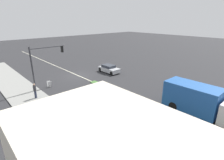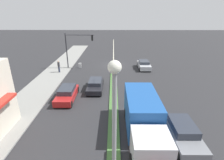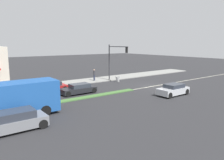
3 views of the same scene
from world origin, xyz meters
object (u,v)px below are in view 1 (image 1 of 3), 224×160
at_px(warning_aframe_sign, 49,84).
at_px(sedan_silver, 109,69).
at_px(sedan_dark, 110,96).
at_px(suv_grey, 218,102).
at_px(traffic_signal_main, 43,60).
at_px(hatchback_red, 105,112).
at_px(delivery_truck, 201,101).
at_px(pedestrian, 35,90).

bearing_deg(warning_aframe_sign, sedan_silver, 178.49).
xyz_separation_m(sedan_dark, suv_grey, (-7.20, 8.92, 0.09)).
distance_m(traffic_signal_main, suv_grey, 20.87).
xyz_separation_m(warning_aframe_sign, sedan_dark, (-3.42, 8.63, 0.16)).
height_order(warning_aframe_sign, hatchback_red, hatchback_red).
bearing_deg(sedan_silver, traffic_signal_main, -0.47).
distance_m(sedan_dark, sedan_silver, 11.02).
distance_m(delivery_truck, hatchback_red, 9.21).
relative_size(pedestrian, suv_grey, 0.40).
distance_m(hatchback_red, suv_grey, 11.89).
height_order(warning_aframe_sign, suv_grey, suv_grey).
relative_size(suv_grey, sedan_silver, 1.14).
bearing_deg(warning_aframe_sign, delivery_truck, 114.95).
bearing_deg(warning_aframe_sign, pedestrian, 43.22).
height_order(pedestrian, hatchback_red, pedestrian).
distance_m(traffic_signal_main, warning_aframe_sign, 3.52).
distance_m(pedestrian, sedan_silver, 13.54).
xyz_separation_m(delivery_truck, sedan_silver, (-2.80, -16.53, -0.83)).
bearing_deg(hatchback_red, sedan_dark, -138.27).
distance_m(pedestrian, warning_aframe_sign, 3.78).
relative_size(traffic_signal_main, sedan_silver, 1.42).
relative_size(warning_aframe_sign, sedan_silver, 0.21).
relative_size(hatchback_red, sedan_silver, 1.09).
distance_m(delivery_truck, sedan_dark, 9.34).
bearing_deg(warning_aframe_sign, suv_grey, 121.19).
bearing_deg(suv_grey, delivery_truck, -14.71).
bearing_deg(sedan_silver, hatchback_red, 47.32).
relative_size(delivery_truck, sedan_dark, 1.77).
distance_m(traffic_signal_main, hatchback_red, 11.47).
bearing_deg(sedan_dark, delivery_truck, 118.26).
height_order(warning_aframe_sign, sedan_dark, sedan_dark).
xyz_separation_m(pedestrian, warning_aframe_sign, (-2.71, -2.55, -0.64)).
distance_m(pedestrian, delivery_truck, 17.74).
bearing_deg(delivery_truck, sedan_dark, -61.74).
bearing_deg(traffic_signal_main, sedan_silver, 179.53).
xyz_separation_m(warning_aframe_sign, hatchback_red, (-0.62, 11.13, 0.21)).
distance_m(traffic_signal_main, delivery_truck, 18.75).
relative_size(traffic_signal_main, delivery_truck, 0.75).
bearing_deg(delivery_truck, sedan_silver, -99.61).
xyz_separation_m(pedestrian, delivery_truck, (-10.54, 14.26, 0.40)).
distance_m(warning_aframe_sign, delivery_truck, 18.58).
distance_m(pedestrian, hatchback_red, 9.21).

